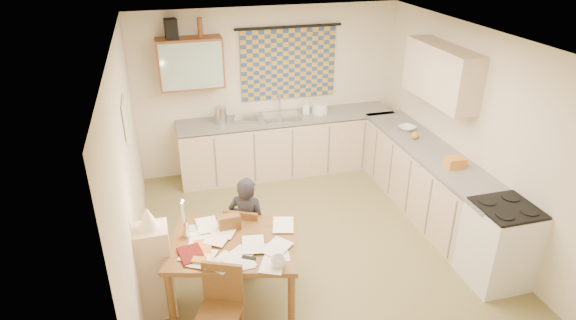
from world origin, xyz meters
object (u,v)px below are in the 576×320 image
object	(u,v)px
stove	(499,244)
shelf_stand	(156,271)
counter_right	(429,183)
counter_back	(287,145)
person	(248,225)
chair_far	(246,248)
dining_table	(236,272)

from	to	relation	value
stove	shelf_stand	distance (m)	3.57
counter_right	stove	xyz separation A→B (m)	(-0.00, -1.44, 0.02)
counter_back	counter_right	bearing A→B (deg)	-48.31
counter_back	person	bearing A→B (deg)	-115.44
shelf_stand	counter_back	bearing A→B (deg)	52.25
counter_back	stove	bearing A→B (deg)	-64.39
counter_right	chair_far	bearing A→B (deg)	-168.73
counter_back	dining_table	world-z (taller)	counter_back
chair_far	shelf_stand	size ratio (longest dim) A/B	0.83
shelf_stand	chair_far	bearing A→B (deg)	24.85
stove	chair_far	size ratio (longest dim) A/B	1.13
stove	person	distance (m)	2.71
counter_right	person	bearing A→B (deg)	-168.28
counter_right	dining_table	distance (m)	2.96
person	chair_far	bearing A→B (deg)	-6.49
counter_right	dining_table	size ratio (longest dim) A/B	2.02
counter_right	shelf_stand	world-z (taller)	shelf_stand
counter_right	shelf_stand	distance (m)	3.67
dining_table	shelf_stand	bearing A→B (deg)	-169.43
stove	chair_far	xyz separation A→B (m)	(-2.57, 0.93, -0.21)
stove	person	size ratio (longest dim) A/B	0.81
counter_right	person	distance (m)	2.60
counter_right	dining_table	bearing A→B (deg)	-159.51
counter_right	stove	size ratio (longest dim) A/B	3.14
counter_back	person	distance (m)	2.45
stove	shelf_stand	size ratio (longest dim) A/B	0.94
counter_right	chair_far	distance (m)	2.63
counter_back	chair_far	bearing A→B (deg)	-116.09
counter_back	chair_far	distance (m)	2.45
chair_far	shelf_stand	distance (m)	1.10
chair_far	person	distance (m)	0.32
shelf_stand	dining_table	bearing A→B (deg)	-5.41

